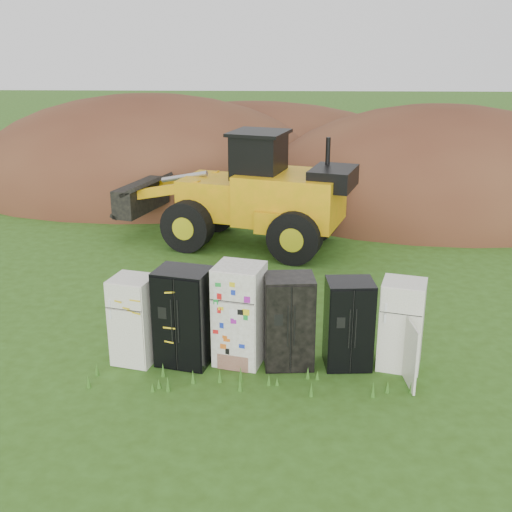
{
  "coord_description": "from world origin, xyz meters",
  "views": [
    {
      "loc": [
        0.13,
        -10.73,
        5.85
      ],
      "look_at": [
        -0.33,
        2.0,
        1.42
      ],
      "focal_mm": 45.0,
      "sensor_mm": 36.0,
      "label": 1
    }
  ],
  "objects_px": {
    "fridge_sticker": "(239,314)",
    "fridge_dark_mid": "(289,321)",
    "fridge_leftmost": "(134,320)",
    "fridge_black_right": "(349,324)",
    "fridge_open_door": "(401,325)",
    "fridge_black_side": "(184,317)",
    "wheel_loader": "(231,188)"
  },
  "relations": [
    {
      "from": "fridge_black_side",
      "to": "fridge_open_door",
      "type": "bearing_deg",
      "value": 13.66
    },
    {
      "from": "fridge_leftmost",
      "to": "fridge_black_right",
      "type": "xyz_separation_m",
      "value": [
        3.96,
        -0.03,
        0.0
      ]
    },
    {
      "from": "fridge_leftmost",
      "to": "fridge_dark_mid",
      "type": "bearing_deg",
      "value": 13.47
    },
    {
      "from": "fridge_sticker",
      "to": "fridge_dark_mid",
      "type": "xyz_separation_m",
      "value": [
        0.91,
        -0.09,
        -0.08
      ]
    },
    {
      "from": "fridge_dark_mid",
      "to": "wheel_loader",
      "type": "relative_size",
      "value": 0.25
    },
    {
      "from": "fridge_leftmost",
      "to": "fridge_open_door",
      "type": "height_order",
      "value": "fridge_open_door"
    },
    {
      "from": "fridge_sticker",
      "to": "fridge_open_door",
      "type": "relative_size",
      "value": 1.14
    },
    {
      "from": "fridge_black_side",
      "to": "wheel_loader",
      "type": "height_order",
      "value": "wheel_loader"
    },
    {
      "from": "wheel_loader",
      "to": "fridge_open_door",
      "type": "bearing_deg",
      "value": -46.21
    },
    {
      "from": "fridge_dark_mid",
      "to": "fridge_open_door",
      "type": "relative_size",
      "value": 1.04
    },
    {
      "from": "fridge_sticker",
      "to": "fridge_dark_mid",
      "type": "bearing_deg",
      "value": 9.01
    },
    {
      "from": "fridge_black_side",
      "to": "fridge_black_right",
      "type": "bearing_deg",
      "value": 13.67
    },
    {
      "from": "fridge_black_side",
      "to": "fridge_open_door",
      "type": "distance_m",
      "value": 3.98
    },
    {
      "from": "fridge_leftmost",
      "to": "fridge_sticker",
      "type": "height_order",
      "value": "fridge_sticker"
    },
    {
      "from": "fridge_black_side",
      "to": "wheel_loader",
      "type": "relative_size",
      "value": 0.27
    },
    {
      "from": "fridge_black_side",
      "to": "wheel_loader",
      "type": "bearing_deg",
      "value": 101.15
    },
    {
      "from": "fridge_black_side",
      "to": "fridge_open_door",
      "type": "relative_size",
      "value": 1.1
    },
    {
      "from": "fridge_black_right",
      "to": "fridge_open_door",
      "type": "distance_m",
      "value": 0.96
    },
    {
      "from": "fridge_black_side",
      "to": "fridge_black_right",
      "type": "height_order",
      "value": "fridge_black_side"
    },
    {
      "from": "fridge_black_right",
      "to": "fridge_leftmost",
      "type": "bearing_deg",
      "value": 175.38
    },
    {
      "from": "fridge_black_right",
      "to": "wheel_loader",
      "type": "xyz_separation_m",
      "value": [
        -2.66,
        7.28,
        0.82
      ]
    },
    {
      "from": "fridge_black_side",
      "to": "fridge_dark_mid",
      "type": "bearing_deg",
      "value": 13.25
    },
    {
      "from": "fridge_open_door",
      "to": "fridge_black_right",
      "type": "bearing_deg",
      "value": -164.91
    },
    {
      "from": "fridge_dark_mid",
      "to": "fridge_open_door",
      "type": "xyz_separation_m",
      "value": [
        2.05,
        0.0,
        -0.03
      ]
    },
    {
      "from": "wheel_loader",
      "to": "fridge_sticker",
      "type": "bearing_deg",
      "value": -67.39
    },
    {
      "from": "fridge_black_side",
      "to": "fridge_black_right",
      "type": "xyz_separation_m",
      "value": [
        3.02,
        -0.02,
        -0.08
      ]
    },
    {
      "from": "fridge_leftmost",
      "to": "fridge_black_side",
      "type": "distance_m",
      "value": 0.94
    },
    {
      "from": "fridge_leftmost",
      "to": "fridge_sticker",
      "type": "bearing_deg",
      "value": 15.62
    },
    {
      "from": "wheel_loader",
      "to": "fridge_leftmost",
      "type": "bearing_deg",
      "value": -82.77
    },
    {
      "from": "fridge_black_right",
      "to": "fridge_open_door",
      "type": "relative_size",
      "value": 1.0
    },
    {
      "from": "fridge_open_door",
      "to": "wheel_loader",
      "type": "bearing_deg",
      "value": 131.88
    },
    {
      "from": "fridge_sticker",
      "to": "wheel_loader",
      "type": "xyz_separation_m",
      "value": [
        -0.66,
        7.2,
        0.7
      ]
    }
  ]
}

